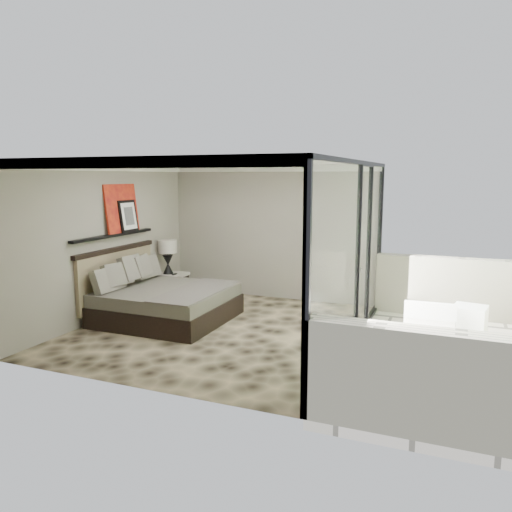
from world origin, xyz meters
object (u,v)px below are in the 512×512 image
at_px(nightstand, 172,284).
at_px(ottoman, 469,321).
at_px(table_lamp, 168,252).
at_px(lounger, 428,342).
at_px(bed, 162,300).

relative_size(nightstand, ottoman, 1.14).
bearing_deg(nightstand, table_lamp, -120.35).
distance_m(table_lamp, lounger, 5.63).
bearing_deg(nightstand, lounger, -5.76).
height_order(bed, lounger, bed).
xyz_separation_m(ottoman, lounger, (-0.56, -1.15, -0.06)).
bearing_deg(lounger, table_lamp, 161.40).
bearing_deg(lounger, nightstand, 160.67).
bearing_deg(lounger, bed, 176.49).
xyz_separation_m(bed, table_lamp, (-0.78, 1.47, 0.62)).
xyz_separation_m(nightstand, lounger, (5.31, -1.60, -0.09)).
bearing_deg(ottoman, table_lamp, 176.20).
distance_m(nightstand, lounger, 5.55).
distance_m(table_lamp, ottoman, 5.97).
height_order(bed, ottoman, bed).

